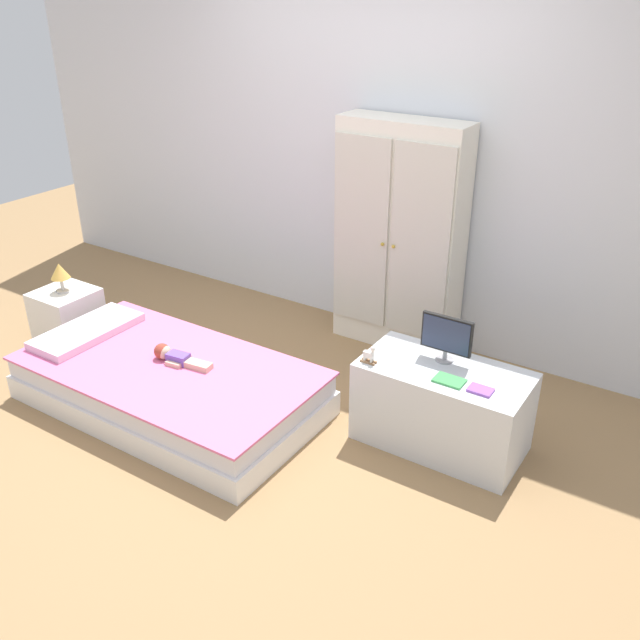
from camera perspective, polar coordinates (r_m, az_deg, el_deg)
ground_plane at (r=4.12m, az=-6.87°, el=-8.48°), size 10.00×10.00×0.02m
back_wall at (r=4.79m, az=4.59°, el=14.52°), size 6.40×0.05×2.70m
bed at (r=4.26m, az=-12.29°, el=-5.30°), size 1.81×0.97×0.28m
pillow at (r=4.65m, az=-18.71°, el=-0.86°), size 0.32×0.70×0.05m
doll at (r=4.20m, az=-12.14°, el=-2.89°), size 0.39×0.14×0.10m
nightstand at (r=5.18m, az=-20.15°, el=0.30°), size 0.38×0.38×0.38m
table_lamp at (r=5.05m, az=-20.74°, el=3.71°), size 0.13×0.13×0.21m
wardrobe at (r=4.64m, az=6.56°, el=6.75°), size 0.86×0.31×1.56m
tv_stand at (r=3.84m, az=10.06°, el=-7.09°), size 0.90×0.47×0.48m
tv_monitor at (r=3.72m, az=10.43°, el=-1.31°), size 0.28×0.10×0.26m
rocking_horse_toy at (r=3.70m, az=4.14°, el=-2.90°), size 0.09×0.04×0.11m
book_green at (r=3.61m, az=10.66°, el=-4.94°), size 0.16×0.11×0.01m
book_purple at (r=3.56m, az=13.15°, el=-5.66°), size 0.12×0.09×0.01m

